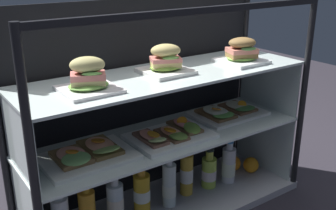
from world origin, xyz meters
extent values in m
cube|color=#B6B6BC|center=(0.00, 0.00, 0.02)|extent=(1.27, 0.42, 0.04)
cylinder|color=black|center=(-0.62, -0.20, 0.46)|extent=(0.03, 0.03, 0.92)
cylinder|color=black|center=(0.62, -0.20, 0.46)|extent=(0.03, 0.03, 0.92)
cylinder|color=black|center=(-0.62, 0.20, 0.46)|extent=(0.03, 0.03, 0.92)
cylinder|color=black|center=(0.62, 0.20, 0.46)|extent=(0.03, 0.03, 0.92)
cube|color=black|center=(0.00, -0.20, 0.91)|extent=(1.25, 0.02, 0.02)
cube|color=black|center=(0.00, 0.21, 0.48)|extent=(1.22, 0.01, 0.89)
cube|color=silver|center=(0.61, 0.00, 0.20)|extent=(0.01, 0.36, 0.33)
cube|color=silver|center=(0.00, 0.00, 0.37)|extent=(1.23, 0.38, 0.01)
cube|color=silver|center=(-0.61, 0.00, 0.50)|extent=(0.01, 0.36, 0.26)
cube|color=silver|center=(0.61, 0.00, 0.50)|extent=(0.01, 0.36, 0.26)
cube|color=silver|center=(0.00, 0.00, 0.64)|extent=(1.23, 0.38, 0.01)
cube|color=white|center=(-0.36, -0.04, 0.65)|extent=(0.19, 0.19, 0.01)
ellipsoid|color=#6DA344|center=(-0.36, -0.04, 0.67)|extent=(0.14, 0.12, 0.02)
cube|color=#D8CB7B|center=(-0.36, -0.04, 0.68)|extent=(0.13, 0.11, 0.02)
cube|color=#D1756D|center=(-0.36, -0.04, 0.70)|extent=(0.14, 0.12, 0.02)
ellipsoid|color=#72B653|center=(-0.36, -0.07, 0.71)|extent=(0.07, 0.05, 0.02)
ellipsoid|color=tan|center=(-0.36, -0.04, 0.74)|extent=(0.14, 0.12, 0.06)
cube|color=white|center=(-0.01, 0.01, 0.65)|extent=(0.19, 0.19, 0.02)
ellipsoid|color=#79A539|center=(-0.01, 0.01, 0.67)|extent=(0.13, 0.11, 0.02)
cube|color=#E1C877|center=(-0.01, 0.01, 0.68)|extent=(0.14, 0.11, 0.02)
cube|color=#D4786D|center=(-0.01, 0.01, 0.70)|extent=(0.14, 0.12, 0.02)
ellipsoid|color=#71AA49|center=(-0.01, -0.03, 0.71)|extent=(0.07, 0.05, 0.01)
ellipsoid|color=tan|center=(-0.01, 0.01, 0.74)|extent=(0.14, 0.12, 0.05)
cube|color=white|center=(0.37, -0.04, 0.65)|extent=(0.19, 0.19, 0.02)
ellipsoid|color=#82CB4F|center=(0.37, -0.04, 0.67)|extent=(0.14, 0.12, 0.01)
cube|color=olive|center=(0.37, -0.04, 0.68)|extent=(0.14, 0.12, 0.02)
cube|color=#D77D6A|center=(0.37, -0.04, 0.70)|extent=(0.14, 0.13, 0.02)
ellipsoid|color=#4F8F42|center=(0.37, -0.08, 0.71)|extent=(0.08, 0.05, 0.02)
ellipsoid|color=olive|center=(0.37, -0.04, 0.73)|extent=(0.15, 0.13, 0.05)
cube|color=white|center=(-0.37, -0.01, 0.38)|extent=(0.34, 0.24, 0.02)
cube|color=brown|center=(-0.43, -0.01, 0.40)|extent=(0.12, 0.16, 0.02)
ellipsoid|color=#7AB960|center=(-0.43, -0.05, 0.41)|extent=(0.11, 0.09, 0.03)
ellipsoid|color=#F4A68C|center=(-0.43, -0.01, 0.41)|extent=(0.10, 0.13, 0.01)
cylinder|color=orange|center=(-0.43, -0.01, 0.42)|extent=(0.07, 0.07, 0.02)
cube|color=brown|center=(-0.31, 0.01, 0.40)|extent=(0.12, 0.19, 0.01)
ellipsoid|color=#99C560|center=(-0.31, -0.05, 0.41)|extent=(0.11, 0.09, 0.04)
ellipsoid|color=#E9A07A|center=(-0.31, 0.01, 0.41)|extent=(0.10, 0.15, 0.01)
cylinder|color=orange|center=(-0.31, 0.02, 0.42)|extent=(0.07, 0.07, 0.02)
cube|color=white|center=(-0.01, -0.03, 0.38)|extent=(0.34, 0.24, 0.02)
cube|color=brown|center=(-0.11, -0.03, 0.40)|extent=(0.08, 0.17, 0.01)
ellipsoid|color=#A1B96F|center=(-0.11, -0.08, 0.41)|extent=(0.08, 0.09, 0.04)
ellipsoid|color=#F09880|center=(-0.11, -0.03, 0.41)|extent=(0.07, 0.13, 0.01)
cylinder|color=orange|center=(-0.10, -0.04, 0.42)|extent=(0.07, 0.07, 0.02)
cube|color=brown|center=(-0.01, -0.04, 0.39)|extent=(0.08, 0.16, 0.01)
ellipsoid|color=olive|center=(-0.01, -0.09, 0.41)|extent=(0.09, 0.09, 0.02)
ellipsoid|color=#EFA580|center=(-0.01, -0.04, 0.41)|extent=(0.07, 0.13, 0.01)
cylinder|color=orange|center=(-0.02, -0.05, 0.42)|extent=(0.05, 0.05, 0.02)
cube|color=brown|center=(0.08, -0.01, 0.40)|extent=(0.08, 0.17, 0.01)
ellipsoid|color=olive|center=(0.08, -0.06, 0.41)|extent=(0.09, 0.10, 0.03)
ellipsoid|color=pink|center=(0.08, -0.01, 0.41)|extent=(0.07, 0.14, 0.02)
cylinder|color=orange|center=(0.07, 0.00, 0.42)|extent=(0.06, 0.06, 0.03)
cube|color=white|center=(0.37, 0.03, 0.38)|extent=(0.34, 0.24, 0.01)
cube|color=brown|center=(0.30, 0.03, 0.39)|extent=(0.12, 0.18, 0.01)
ellipsoid|color=#61AD4A|center=(0.30, -0.02, 0.41)|extent=(0.11, 0.09, 0.02)
ellipsoid|color=silver|center=(0.30, 0.03, 0.41)|extent=(0.10, 0.14, 0.02)
cylinder|color=orange|center=(0.29, 0.02, 0.42)|extent=(0.06, 0.06, 0.02)
cube|color=brown|center=(0.44, 0.04, 0.39)|extent=(0.12, 0.16, 0.01)
ellipsoid|color=#4E8E42|center=(0.44, -0.01, 0.41)|extent=(0.11, 0.09, 0.02)
ellipsoid|color=beige|center=(0.44, 0.04, 0.41)|extent=(0.10, 0.13, 0.01)
cylinder|color=orange|center=(0.45, 0.02, 0.42)|extent=(0.05, 0.05, 0.02)
cylinder|color=silver|center=(-0.49, 0.01, 0.26)|extent=(0.03, 0.03, 0.04)
cylinder|color=black|center=(-0.49, 0.01, 0.29)|extent=(0.04, 0.04, 0.01)
cylinder|color=gold|center=(-0.38, 0.02, 0.24)|extent=(0.03, 0.03, 0.04)
cylinder|color=gold|center=(-0.38, 0.02, 0.27)|extent=(0.04, 0.04, 0.01)
cylinder|color=white|center=(-0.25, 0.02, 0.12)|extent=(0.07, 0.07, 0.17)
cylinder|color=white|center=(-0.25, 0.02, 0.12)|extent=(0.07, 0.07, 0.05)
cylinder|color=white|center=(-0.25, 0.02, 0.23)|extent=(0.03, 0.03, 0.05)
cylinder|color=gold|center=(-0.25, 0.02, 0.26)|extent=(0.04, 0.04, 0.02)
cylinder|color=gold|center=(-0.13, 0.01, 0.13)|extent=(0.07, 0.07, 0.18)
cylinder|color=white|center=(-0.13, 0.01, 0.13)|extent=(0.07, 0.07, 0.05)
cylinder|color=gold|center=(-0.13, 0.01, 0.24)|extent=(0.04, 0.04, 0.04)
cylinder|color=#266BB3|center=(-0.13, 0.01, 0.27)|extent=(0.04, 0.04, 0.02)
cylinder|color=silver|center=(0.00, -0.01, 0.14)|extent=(0.06, 0.06, 0.20)
cylinder|color=silver|center=(0.00, -0.01, 0.11)|extent=(0.06, 0.06, 0.06)
cylinder|color=silver|center=(0.00, -0.01, 0.25)|extent=(0.03, 0.03, 0.03)
cylinder|color=#2B6AB5|center=(0.00, -0.01, 0.28)|extent=(0.03, 0.03, 0.01)
cylinder|color=gold|center=(0.12, 0.02, 0.13)|extent=(0.06, 0.06, 0.20)
cylinder|color=white|center=(0.12, 0.02, 0.13)|extent=(0.06, 0.06, 0.07)
cylinder|color=gold|center=(0.12, 0.02, 0.25)|extent=(0.03, 0.03, 0.04)
cylinder|color=teal|center=(0.12, 0.02, 0.28)|extent=(0.03, 0.03, 0.01)
cylinder|color=#B6D94C|center=(0.25, 0.01, 0.11)|extent=(0.07, 0.07, 0.15)
cylinder|color=silver|center=(0.25, 0.01, 0.10)|extent=(0.07, 0.07, 0.05)
cylinder|color=#BDC745|center=(0.25, 0.01, 0.20)|extent=(0.04, 0.04, 0.04)
cylinder|color=black|center=(0.25, 0.01, 0.23)|extent=(0.04, 0.04, 0.01)
cylinder|color=white|center=(0.36, -0.01, 0.12)|extent=(0.07, 0.07, 0.18)
cylinder|color=silver|center=(0.36, -0.01, 0.11)|extent=(0.07, 0.07, 0.07)
cylinder|color=silver|center=(0.36, -0.01, 0.23)|extent=(0.03, 0.03, 0.03)
cylinder|color=teal|center=(0.36, -0.01, 0.25)|extent=(0.04, 0.04, 0.01)
sphere|color=orange|center=(0.45, 0.06, 0.08)|extent=(0.08, 0.08, 0.08)
sphere|color=orange|center=(0.52, -0.01, 0.08)|extent=(0.08, 0.08, 0.08)
camera|label=1|loc=(-0.90, -1.29, 1.08)|focal=43.53mm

